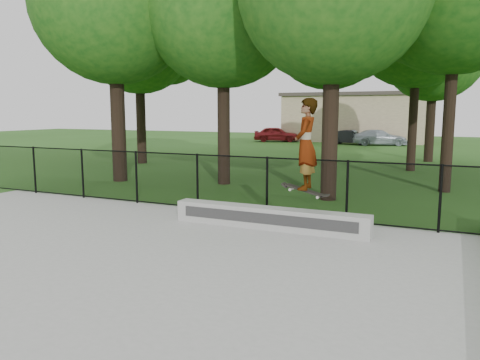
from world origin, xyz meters
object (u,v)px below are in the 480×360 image
Objects in this scene: grind_ledge at (269,218)px; car_b at (351,137)px; car_c at (380,138)px; car_a at (276,134)px; skater_airborne at (306,145)px.

grind_ledge is 1.44× the size of car_b.
car_c reaches higher than car_b.
grind_ledge is at bearing -175.47° from car_a.
skater_airborne reaches higher than car_a.
car_b is at bearing 99.48° from skater_airborne.
car_b is (-3.97, 28.88, 0.27)m from grind_ledge.
car_b is at bearing -111.35° from car_a.
car_b is (6.72, -0.71, -0.09)m from car_a.
car_b is 1.51× the size of skater_airborne.
skater_airborne is (0.88, -0.16, 1.67)m from grind_ledge.
grind_ledge is 1.16× the size of car_c.
car_c is 29.05m from skater_airborne.
car_b is at bearing 70.34° from car_c.
grind_ledge is 2.17× the size of skater_airborne.
car_c is 1.87× the size of skater_airborne.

